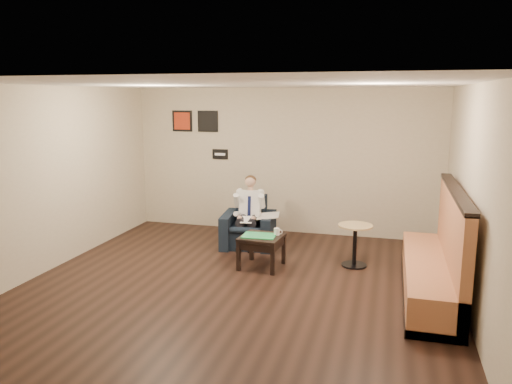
% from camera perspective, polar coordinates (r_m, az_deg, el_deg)
% --- Properties ---
extents(ground, '(6.00, 6.00, 0.00)m').
position_cam_1_polar(ground, '(7.22, -2.07, -10.56)').
color(ground, black).
rests_on(ground, ground).
extents(wall_back, '(6.00, 0.02, 2.80)m').
position_cam_1_polar(wall_back, '(9.70, 3.19, 3.53)').
color(wall_back, beige).
rests_on(wall_back, ground).
extents(wall_front, '(6.00, 0.02, 2.80)m').
position_cam_1_polar(wall_front, '(4.16, -14.76, -6.85)').
color(wall_front, beige).
rests_on(wall_front, ground).
extents(wall_left, '(0.02, 6.00, 2.80)m').
position_cam_1_polar(wall_left, '(8.24, -22.48, 1.40)').
color(wall_left, beige).
rests_on(wall_left, ground).
extents(wall_right, '(0.02, 6.00, 2.80)m').
position_cam_1_polar(wall_right, '(6.60, 23.55, -0.86)').
color(wall_right, beige).
rests_on(wall_right, ground).
extents(ceiling, '(6.00, 6.00, 0.02)m').
position_cam_1_polar(ceiling, '(6.72, -2.23, 12.24)').
color(ceiling, white).
rests_on(ceiling, wall_back).
extents(seating_sign, '(0.32, 0.02, 0.20)m').
position_cam_1_polar(seating_sign, '(10.03, -4.12, 4.33)').
color(seating_sign, black).
rests_on(seating_sign, wall_back).
extents(art_print_left, '(0.42, 0.03, 0.42)m').
position_cam_1_polar(art_print_left, '(10.27, -8.42, 8.03)').
color(art_print_left, '#B93216').
rests_on(art_print_left, wall_back).
extents(art_print_right, '(0.42, 0.03, 0.42)m').
position_cam_1_polar(art_print_right, '(10.06, -5.53, 8.04)').
color(art_print_right, black).
rests_on(art_print_right, wall_back).
extents(armchair, '(1.00, 1.00, 0.87)m').
position_cam_1_polar(armchair, '(8.89, -0.86, -3.47)').
color(armchair, black).
rests_on(armchair, ground).
extents(seated_man, '(0.66, 0.91, 1.19)m').
position_cam_1_polar(seated_man, '(8.75, -0.99, -2.63)').
color(seated_man, silver).
rests_on(seated_man, armchair).
extents(lap_papers, '(0.25, 0.32, 0.01)m').
position_cam_1_polar(lap_papers, '(8.67, -1.10, -3.17)').
color(lap_papers, white).
rests_on(lap_papers, seated_man).
extents(newspaper, '(0.45, 0.53, 0.01)m').
position_cam_1_polar(newspaper, '(8.71, 1.40, -2.71)').
color(newspaper, silver).
rests_on(newspaper, armchair).
extents(side_table, '(0.67, 0.67, 0.51)m').
position_cam_1_polar(side_table, '(7.85, 0.64, -6.82)').
color(side_table, black).
rests_on(side_table, ground).
extents(green_folder, '(0.52, 0.38, 0.01)m').
position_cam_1_polar(green_folder, '(7.76, 0.35, -5.01)').
color(green_folder, '#23B35B').
rests_on(green_folder, side_table).
extents(coffee_mug, '(0.10, 0.10, 0.11)m').
position_cam_1_polar(coffee_mug, '(7.82, 2.39, -4.55)').
color(coffee_mug, white).
rests_on(coffee_mug, side_table).
extents(smartphone, '(0.17, 0.12, 0.01)m').
position_cam_1_polar(smartphone, '(7.92, 1.48, -4.71)').
color(smartphone, black).
rests_on(smartphone, side_table).
extents(banquette, '(0.67, 2.81, 1.44)m').
position_cam_1_polar(banquette, '(7.06, 19.43, -5.56)').
color(banquette, '#AF6A43').
rests_on(banquette, ground).
extents(cafe_table, '(0.62, 0.62, 0.67)m').
position_cam_1_polar(cafe_table, '(8.03, 11.21, -6.02)').
color(cafe_table, tan).
rests_on(cafe_table, ground).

